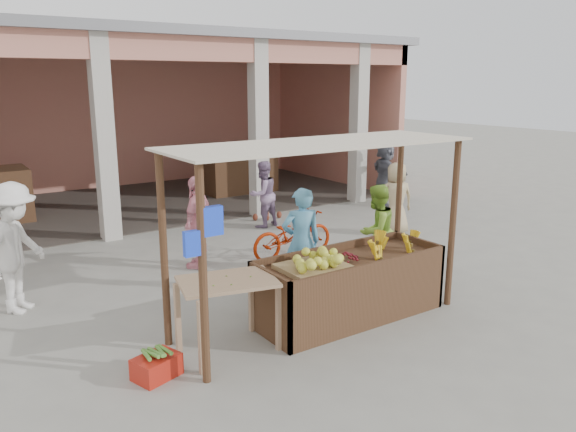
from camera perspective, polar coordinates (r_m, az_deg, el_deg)
ground at (r=7.50m, az=3.24°, el=-11.01°), size 60.00×60.00×0.00m
market_building at (r=14.94m, az=-18.03°, el=11.37°), size 14.40×6.40×4.20m
fruit_stall at (r=7.63m, az=6.30°, el=-7.36°), size 2.60×0.95×0.80m
stall_awning at (r=6.95m, az=3.06°, el=4.11°), size 4.09×1.35×2.39m
banana_heap at (r=7.98m, az=10.53°, el=-2.82°), size 1.05×0.57×0.19m
melon_tray at (r=7.06m, az=2.68°, el=-4.74°), size 0.83×0.72×0.21m
berry_heap at (r=7.43m, az=5.93°, el=-4.14°), size 0.41×0.33×0.13m
side_table at (r=6.59m, az=-6.15°, el=-7.62°), size 1.24×0.96×0.89m
papaya_pile at (r=6.51m, az=-6.20°, el=-5.72°), size 0.63×0.36×0.18m
red_crate at (r=6.41m, az=-13.21°, el=-14.69°), size 0.55×0.47×0.24m
plantain_bundle at (r=6.34m, az=-13.29°, el=-13.44°), size 0.35×0.25×0.07m
produce_sacks at (r=12.88m, az=-2.16°, el=1.05°), size 1.05×0.78×0.63m
vendor_blue at (r=8.21m, az=1.35°, el=-2.32°), size 0.77×0.66×1.74m
vendor_green at (r=9.15m, az=8.94°, el=-1.26°), size 0.84×0.58×1.59m
motorcycle at (r=10.07m, az=0.45°, el=-1.80°), size 0.63×1.71×0.89m
shopper_a at (r=8.45m, az=-26.04°, el=-2.49°), size 1.29×1.37×1.96m
shopper_b at (r=9.59m, az=-9.14°, el=-0.29°), size 1.09×1.05×1.69m
shopper_c at (r=11.73m, az=10.92°, el=2.12°), size 0.93×0.77×1.66m
shopper_d at (r=14.52m, az=9.85°, el=4.51°), size 1.06×1.72×1.73m
shopper_f at (r=12.13m, az=-2.57°, el=2.53°), size 0.84×0.57×1.58m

